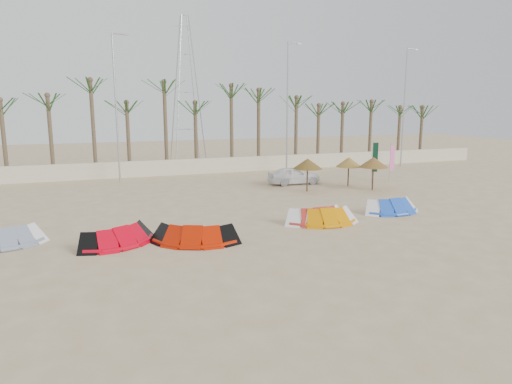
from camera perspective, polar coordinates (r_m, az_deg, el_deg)
name	(u,v)px	position (r m, az deg, el deg)	size (l,w,h in m)	color
ground	(307,249)	(18.94, 6.33, -7.07)	(120.00, 120.00, 0.00)	#C7B087
boundary_wall	(191,167)	(39.29, -8.10, 3.17)	(60.00, 0.30, 1.30)	beige
palm_line	(193,97)	(40.56, -7.84, 11.62)	(52.00, 4.00, 7.70)	brown
lamp_b	(116,106)	(36.16, -17.06, 10.30)	(1.25, 0.14, 11.00)	#A5A8AD
lamp_c	(288,105)	(39.55, 3.99, 10.74)	(1.25, 0.14, 11.00)	#A5A8AD
lamp_d	(404,105)	(45.78, 18.06, 10.25)	(1.25, 0.14, 11.00)	#A5A8AD
pylon	(188,165)	(45.40, -8.45, 3.35)	(3.00, 3.00, 14.00)	#A5A8AD
kite_grey	(8,235)	(21.90, -28.60, -4.76)	(3.26, 2.12, 0.90)	gray
kite_red_left	(118,234)	(20.28, -16.89, -5.03)	(3.85, 2.78, 0.90)	red
kite_red_mid	(193,232)	(19.91, -7.89, -4.95)	(4.09, 2.75, 0.90)	#AE1600
kite_red_right	(315,214)	(23.17, 7.39, -2.70)	(3.36, 1.59, 0.90)	#B02921
kite_orange	(322,215)	(23.02, 8.30, -2.81)	(3.41, 1.79, 0.90)	orange
kite_blue	(389,204)	(26.15, 16.32, -1.50)	(3.25, 1.59, 0.90)	blue
parasol_left	(308,164)	(31.05, 6.47, 3.53)	(2.02, 2.02, 2.26)	#4C331E
parasol_mid	(373,162)	(32.32, 14.48, 3.61)	(2.02, 2.02, 2.30)	#4C331E
parasol_right	(349,162)	(33.59, 11.52, 3.69)	(1.87, 1.87, 2.12)	#4C331E
flag_pink	(392,159)	(36.51, 16.62, 3.96)	(0.45, 0.04, 2.91)	#A5A8AD
flag_green	(374,158)	(34.56, 14.57, 4.08)	(0.45, 0.09, 3.30)	#A5A8AD
car	(294,175)	(34.00, 4.74, 2.08)	(1.56, 3.87, 1.32)	white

